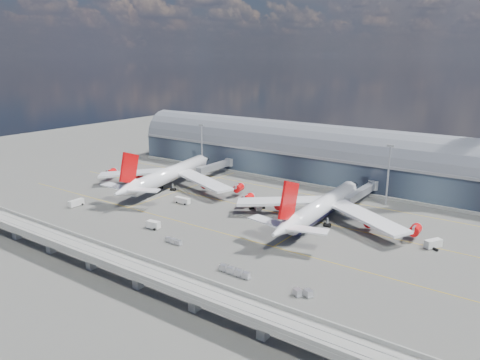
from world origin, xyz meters
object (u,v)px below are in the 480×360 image
Objects in this scene: service_truck_4 at (290,198)px; airliner_left at (168,175)px; cargo_train_2 at (303,293)px; floodlight_mast_right at (388,174)px; cargo_train_1 at (234,272)px; service_truck_3 at (433,244)px; service_truck_5 at (257,206)px; floodlight_mast_left at (202,147)px; service_truck_2 at (182,200)px; service_truck_0 at (76,203)px; airliner_right at (322,208)px; cargo_train_0 at (173,241)px; service_truck_1 at (153,225)px.

airliner_left is at bearing -143.86° from service_truck_4.
airliner_left reaches higher than cargo_train_2.
floodlight_mast_right is 90.52m from cargo_train_1.
service_truck_3 is 68.53m from service_truck_5.
service_truck_4 is (-63.41, 17.57, -0.05)m from service_truck_3.
floodlight_mast_left is 57.57m from service_truck_2.
airliner_left reaches higher than service_truck_4.
service_truck_0 is at bearing 80.35° from cargo_train_1.
airliner_right is 11.88× the size of service_truck_5.
floodlight_mast_right is 3.85× the size of service_truck_0.
service_truck_5 is at bearing -68.54° from service_truck_2.
floodlight_mast_left is at bearing -164.63° from service_truck_3.
airliner_left is at bearing -159.14° from floodlight_mast_right.
service_truck_4 is at bearing 38.26° from service_truck_0.
service_truck_2 is at bearing 38.02° from service_truck_0.
service_truck_3 is at bearing -50.27° from service_truck_5.
cargo_train_2 is (43.99, -70.25, -0.46)m from service_truck_4.
service_truck_2 is 1.37× the size of service_truck_4.
cargo_train_0 is (-43.60, -81.95, -12.81)m from floodlight_mast_right.
service_truck_5 is at bearing -138.91° from floodlight_mast_right.
service_truck_0 is 89.79m from service_truck_4.
airliner_left reaches higher than cargo_train_0.
service_truck_3 is at bearing -11.90° from airliner_left.
service_truck_4 is (55.61, 16.80, -5.33)m from airliner_left.
service_truck_5 is 46.41m from cargo_train_0.
cargo_train_1 is 1.93× the size of cargo_train_2.
floodlight_mast_right reaches higher than service_truck_5.
service_truck_5 is (18.15, 40.41, 0.07)m from service_truck_1.
service_truck_5 is at bearing -149.02° from service_truck_3.
service_truck_0 is (-104.10, -76.24, -12.22)m from floodlight_mast_right.
floodlight_mast_left reaches higher than service_truck_3.
cargo_train_2 is at bearing -8.27° from service_truck_0.
cargo_train_0 is at bearing -55.47° from floodlight_mast_left.
service_truck_0 is 0.92× the size of service_truck_2.
floodlight_mast_right is at bearing 158.81° from service_truck_3.
service_truck_1 is 0.97× the size of service_truck_4.
floodlight_mast_left reaches higher than service_truck_5.
airliner_right is (78.94, -0.57, -0.70)m from airliner_left.
service_truck_1 is (40.99, -76.04, -12.20)m from floodlight_mast_left.
airliner_left reaches higher than airliner_right.
floodlight_mast_left is at bearing 21.09° from service_truck_1.
service_truck_0 is 75.15m from service_truck_5.
service_truck_2 reaches higher than cargo_train_1.
airliner_left is 13.83× the size of cargo_train_2.
cargo_train_2 is (21.76, 0.33, 0.02)m from cargo_train_1.
service_truck_5 is at bearing -86.89° from service_truck_4.
floodlight_mast_right is 38.26m from airliner_right.
airliner_left is at bearing 30.88° from service_truck_1.
service_truck_5 reaches higher than cargo_train_2.
service_truck_4 is at bearing -153.24° from floodlight_mast_right.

